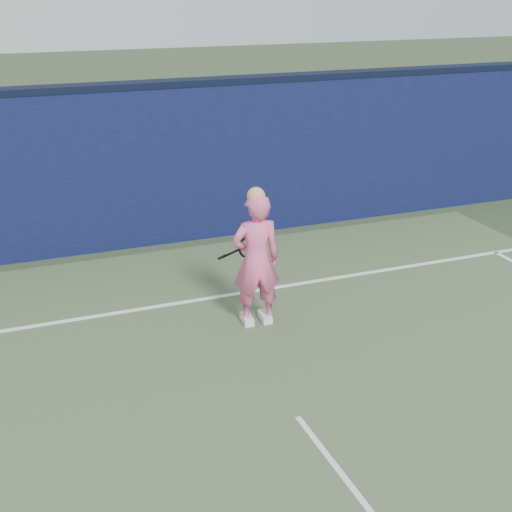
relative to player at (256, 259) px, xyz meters
name	(u,v)px	position (x,y,z in m)	size (l,w,h in m)	color
ground	(345,480)	(-0.38, -3.13, -0.85)	(80.00, 80.00, 0.00)	#2D3C25
backstop_wall	(157,167)	(-0.38, 3.37, 0.40)	(24.00, 0.40, 2.50)	#0B0F34
wall_cap	(153,84)	(-0.38, 3.37, 1.70)	(24.00, 0.42, 0.10)	black
player	(256,259)	(0.00, 0.00, 0.00)	(0.65, 0.46, 1.77)	#EB5B8D
racket	(246,248)	(0.03, 0.46, -0.01)	(0.55, 0.14, 0.29)	black
court_lines	(364,503)	(-0.38, -3.46, -0.84)	(11.00, 12.04, 0.01)	white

